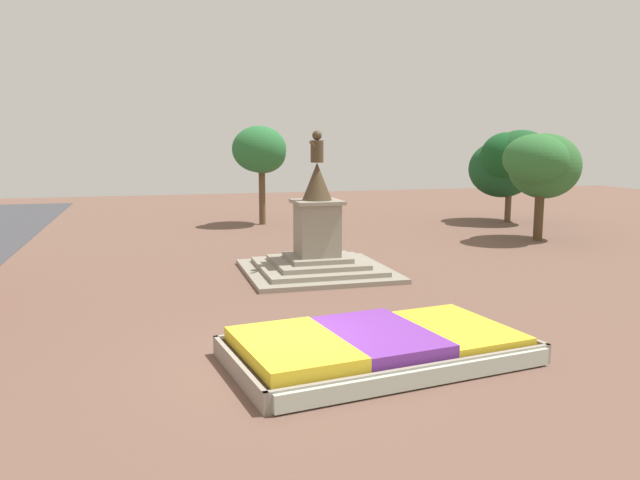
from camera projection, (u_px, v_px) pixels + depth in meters
name	position (u px, v px, depth m)	size (l,w,h in m)	color
ground_plane	(288.00, 365.00, 12.80)	(84.70, 84.70, 0.00)	brown
flower_planter	(375.00, 347.00, 13.00)	(6.65, 4.32, 0.65)	#38281C
statue_monument	(317.00, 247.00, 21.51)	(4.93, 4.93, 4.89)	gray
park_tree_far_left	(509.00, 162.00, 34.55)	(3.86, 4.61, 5.14)	brown
park_tree_behind_statue	(542.00, 163.00, 28.33)	(4.06, 3.70, 4.89)	#4C3823
park_tree_far_right	(261.00, 151.00, 33.42)	(3.02, 3.31, 5.33)	brown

